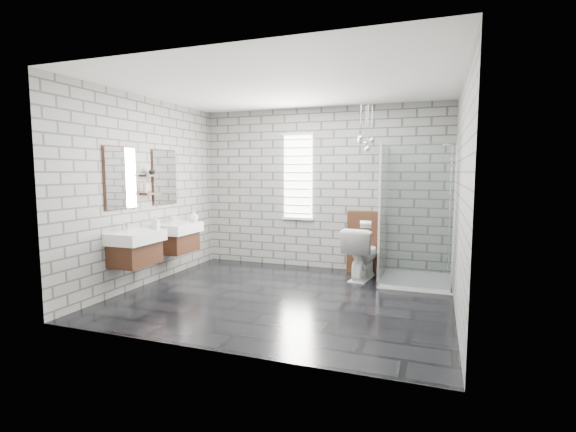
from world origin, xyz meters
The scene contains 20 objects.
floor centered at (0.00, 0.00, -0.01)m, with size 4.20×3.60×0.02m, color black.
ceiling centered at (0.00, 0.00, 2.71)m, with size 4.20×3.60×0.02m, color white.
wall_back centered at (0.00, 1.81, 1.35)m, with size 4.20×0.02×2.70m, color gray.
wall_front centered at (0.00, -1.81, 1.35)m, with size 4.20×0.02×2.70m, color gray.
wall_left centered at (-2.11, 0.00, 1.35)m, with size 0.02×3.60×2.70m, color gray.
wall_right centered at (2.11, 0.00, 1.35)m, with size 0.02×3.60×2.70m, color gray.
vanity_left centered at (-1.91, -0.58, 0.76)m, with size 0.47×0.70×1.57m.
vanity_right centered at (-1.91, 0.37, 0.76)m, with size 0.47×0.70×1.57m.
shelf_lower centered at (-2.03, -0.05, 1.32)m, with size 0.14×0.30×0.03m, color #462515.
shelf_upper centered at (-2.03, -0.05, 1.58)m, with size 0.14×0.30×0.03m, color #462515.
window centered at (-0.40, 1.78, 1.55)m, with size 0.56×0.05×1.48m.
cistern_panel centered at (0.80, 1.70, 0.50)m, with size 0.60×0.20×1.00m, color #462515.
flush_plate centered at (0.80, 1.60, 0.80)m, with size 0.18×0.01×0.12m, color silver.
shower_enclosure centered at (1.50, 1.18, 0.50)m, with size 1.00×1.00×2.03m.
pendant_cluster centered at (0.80, 1.37, 2.09)m, with size 0.26×0.23×0.77m.
toilet centered at (0.80, 1.27, 0.40)m, with size 0.44×0.78×0.80m, color white.
soap_bottle_a centered at (-1.77, -0.29, 0.94)m, with size 0.09×0.09×0.19m, color #B2B2B2.
soap_bottle_b centered at (-1.76, 0.65, 0.94)m, with size 0.14×0.14×0.18m, color #B2B2B2.
soap_bottle_c centered at (-2.02, -0.16, 1.43)m, with size 0.07×0.07×0.18m, color #B2B2B2.
vase centered at (-2.02, 0.00, 1.65)m, with size 0.10×0.10×0.10m, color #B2B2B2.
Camera 1 is at (1.86, -5.01, 1.63)m, focal length 26.00 mm.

